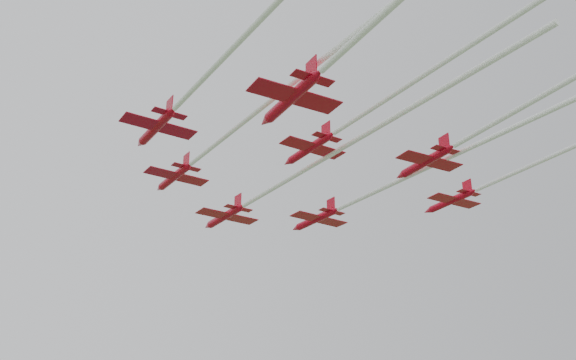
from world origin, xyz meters
name	(u,v)px	position (x,y,z in m)	size (l,w,h in m)	color
jet_lead	(283,182)	(1.28, 7.37, 59.64)	(14.73, 66.33, 2.97)	red
jet_row2_left	(242,123)	(-10.05, -5.95, 59.86)	(13.98, 67.44, 2.60)	red
jet_row2_right	(372,193)	(11.51, 0.66, 57.34)	(12.75, 54.06, 2.68)	red
jet_row3_left	(214,68)	(-17.89, -19.21, 57.36)	(11.00, 54.66, 2.44)	red
jet_row3_mid	(402,89)	(2.44, -19.93, 59.93)	(12.61, 63.02, 2.54)	red
jet_row3_right	(526,168)	(27.12, -11.72, 58.97)	(9.11, 55.35, 2.51)	red
jet_row4_left	(339,54)	(-8.20, -25.43, 57.80)	(9.77, 45.79, 2.89)	red
jet_row4_right	(518,110)	(12.78, -25.18, 57.25)	(8.47, 57.29, 2.51)	red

